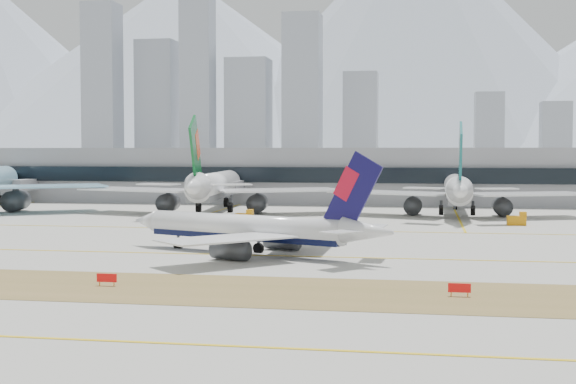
% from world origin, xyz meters
% --- Properties ---
extents(ground, '(3000.00, 3000.00, 0.00)m').
position_xyz_m(ground, '(0.00, 0.00, 0.00)').
color(ground, '#A19F96').
rests_on(ground, ground).
extents(apron_markings, '(360.00, 122.22, 0.06)m').
position_xyz_m(apron_markings, '(0.00, -53.95, 0.02)').
color(apron_markings, brown).
rests_on(apron_markings, ground).
extents(taxiing_airliner, '(40.96, 34.64, 14.46)m').
position_xyz_m(taxiing_airliner, '(-2.02, -4.27, 3.49)').
color(taxiing_airliner, white).
rests_on(taxiing_airliner, ground).
extents(widebody_eva, '(60.92, 59.86, 21.80)m').
position_xyz_m(widebody_eva, '(-26.90, 67.08, 5.80)').
color(widebody_eva, white).
rests_on(widebody_eva, ground).
extents(widebody_cathay, '(56.92, 55.49, 20.28)m').
position_xyz_m(widebody_cathay, '(28.16, 68.77, 5.39)').
color(widebody_cathay, white).
rests_on(widebody_cathay, ground).
extents(terminal, '(280.00, 43.10, 15.00)m').
position_xyz_m(terminal, '(0.00, 114.84, 7.50)').
color(terminal, gray).
rests_on(terminal, ground).
extents(hold_sign_left, '(2.20, 0.15, 1.35)m').
position_xyz_m(hold_sign_left, '(-11.89, -32.00, 0.88)').
color(hold_sign_left, red).
rests_on(hold_sign_left, ground).
extents(hold_sign_right, '(2.20, 0.15, 1.35)m').
position_xyz_m(hold_sign_right, '(24.60, -32.00, 0.88)').
color(hold_sign_right, red).
rests_on(hold_sign_right, ground).
extents(gse_b, '(3.55, 2.00, 2.60)m').
position_xyz_m(gse_b, '(-14.16, 43.56, 1.05)').
color(gse_b, orange).
rests_on(gse_b, ground).
extents(gse_c, '(3.55, 2.00, 2.60)m').
position_xyz_m(gse_c, '(38.64, 46.45, 1.05)').
color(gse_c, orange).
rests_on(gse_c, ground).
extents(city_skyline, '(342.00, 49.80, 140.00)m').
position_xyz_m(city_skyline, '(-106.76, 453.42, 49.80)').
color(city_skyline, '#9198A5').
rests_on(city_skyline, ground).
extents(mountain_ridge, '(2830.00, 1120.00, 470.00)m').
position_xyz_m(mountain_ridge, '(33.00, 1404.14, 181.85)').
color(mountain_ridge, '#9EA8B7').
rests_on(mountain_ridge, ground).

